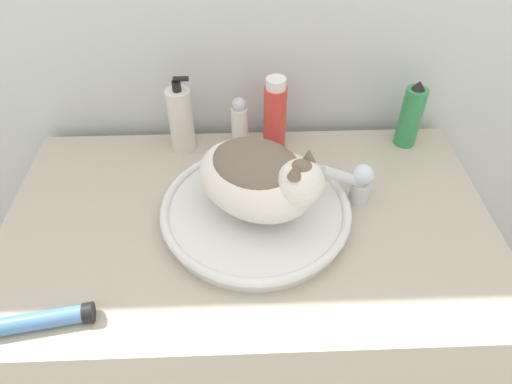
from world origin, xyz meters
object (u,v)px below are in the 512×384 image
Objects in this scene: cream_tube at (44,320)px; faucet at (357,182)px; soap_pump_bottle at (181,120)px; spray_bottle_trigger at (411,116)px; shampoo_bottle_tall at (275,115)px; deodorant_stick at (240,123)px; cat at (260,177)px.

faucet is at bearing 25.77° from cream_tube.
soap_pump_bottle reaches higher than faucet.
soap_pump_bottle is 1.13× the size of spray_bottle_trigger.
cream_tube is (-0.43, -0.50, -0.08)m from shampoo_bottle_tall.
deodorant_stick is (0.14, 0.00, -0.01)m from soap_pump_bottle.
shampoo_bottle_tall is (-0.17, 0.21, 0.03)m from faucet.
soap_pump_bottle is at bearing 180.00° from spray_bottle_trigger.
shampoo_bottle_tall is (0.05, 0.26, -0.03)m from cat.
cat reaches higher than deodorant_stick.
spray_bottle_trigger is 1.02× the size of cream_tube.
faucet is 0.89× the size of deodorant_stick.
faucet is at bearing 48.77° from cat.
soap_pump_bottle is at bearing -39.80° from faucet.
soap_pump_bottle is at bearing 160.40° from cat.
shampoo_bottle_tall is at bearing -63.67° from faucet.
soap_pump_bottle is 0.14m from deodorant_stick.
cream_tube is at bearing -147.01° from spray_bottle_trigger.
faucet reaches higher than cream_tube.
deodorant_stick is at bearing -51.63° from faucet.
cat is at bearing -145.98° from spray_bottle_trigger.
spray_bottle_trigger is 0.92m from cream_tube.
faucet is 0.72× the size of cream_tube.
soap_pump_bottle reaches higher than spray_bottle_trigger.
faucet is at bearing -40.06° from deodorant_stick.
shampoo_bottle_tall is 1.10× the size of cream_tube.
cat is 0.27m from shampoo_bottle_tall.
cream_tube is (-0.77, -0.50, -0.07)m from spray_bottle_trigger.
spray_bottle_trigger is (0.34, -0.00, -0.01)m from shampoo_bottle_tall.
deodorant_stick is at bearing 180.00° from spray_bottle_trigger.
soap_pump_bottle reaches higher than deodorant_stick.
shampoo_bottle_tall is at bearing 180.00° from spray_bottle_trigger.
cream_tube is (-0.60, -0.29, -0.04)m from faucet.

